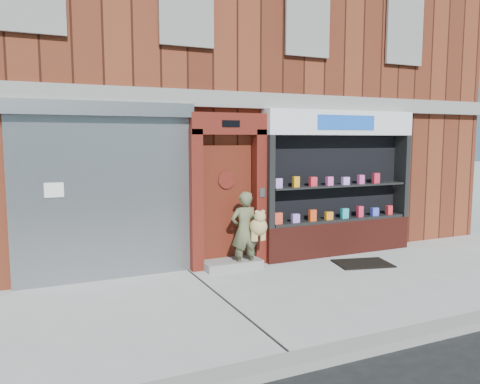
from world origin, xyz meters
TOP-DOWN VIEW (x-y plane):
  - ground at (0.00, 0.00)m, footprint 80.00×80.00m
  - curb at (0.00, -2.15)m, footprint 60.00×0.30m
  - building at (-0.00, 5.99)m, footprint 12.00×8.16m
  - shutter_bay at (-3.00, 1.93)m, footprint 3.10×0.30m
  - red_door_bay at (-0.75, 1.86)m, footprint 1.52×0.58m
  - pharmacy_bay at (1.75, 1.81)m, footprint 3.50×0.41m
  - woman at (-0.52, 1.52)m, footprint 0.64×0.50m
  - doormat at (1.68, 0.89)m, footprint 1.18×0.95m

SIDE VIEW (x-z plane):
  - ground at x=0.00m, z-range 0.00..0.00m
  - doormat at x=1.68m, z-range 0.00..0.03m
  - curb at x=0.00m, z-range 0.00..0.12m
  - woman at x=-0.52m, z-range 0.02..1.48m
  - pharmacy_bay at x=1.75m, z-range -0.13..2.87m
  - red_door_bay at x=-0.75m, z-range 0.01..2.91m
  - shutter_bay at x=-3.00m, z-range 0.20..3.24m
  - building at x=0.00m, z-range 0.00..8.00m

